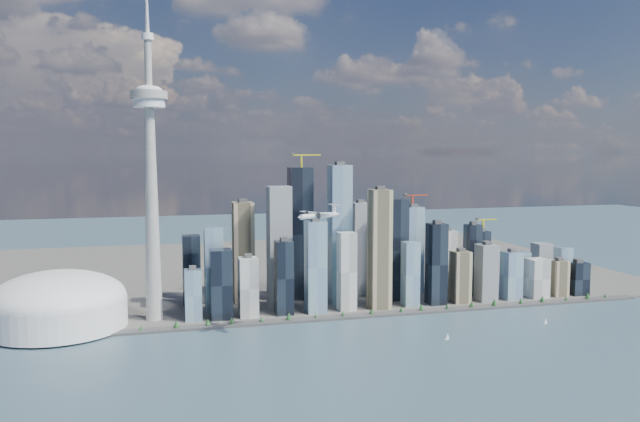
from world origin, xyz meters
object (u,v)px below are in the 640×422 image
object	(u,v)px
airplane	(319,215)
needle_tower	(151,173)
dome_stadium	(58,304)
sailboat_east	(546,322)
sailboat_west	(447,337)

from	to	relation	value
airplane	needle_tower	bearing A→B (deg)	121.89
dome_stadium	needle_tower	bearing A→B (deg)	4.09
needle_tower	sailboat_east	bearing A→B (deg)	-16.04
needle_tower	sailboat_east	xyz separation A→B (m)	(592.82, -170.48, -232.78)
needle_tower	sailboat_west	bearing A→B (deg)	-27.11
needle_tower	sailboat_west	xyz separation A→B (m)	(405.83, -207.75, -232.57)
airplane	sailboat_east	size ratio (longest dim) A/B	7.56
needle_tower	dome_stadium	xyz separation A→B (m)	(-140.00, -10.00, -196.40)
sailboat_west	sailboat_east	xyz separation A→B (m)	(186.99, 37.27, -0.21)
needle_tower	sailboat_east	size ratio (longest dim) A/B	57.72
needle_tower	dome_stadium	bearing A→B (deg)	-175.91
dome_stadium	airplane	world-z (taller)	airplane
sailboat_west	sailboat_east	size ratio (longest dim) A/B	1.07
dome_stadium	sailboat_east	size ratio (longest dim) A/B	20.97
sailboat_west	sailboat_east	bearing A→B (deg)	8.59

